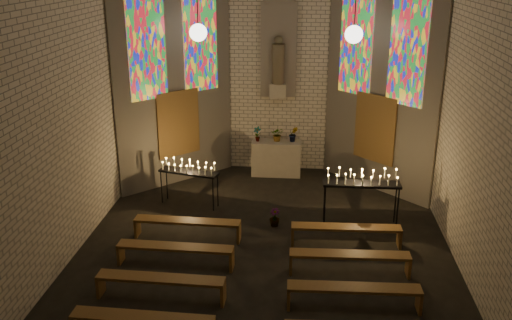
# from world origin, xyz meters

# --- Properties ---
(floor) EXTENTS (12.00, 12.00, 0.00)m
(floor) POSITION_xyz_m (0.00, 0.00, 0.00)
(floor) COLOR black
(floor) RESTS_ON ground
(room) EXTENTS (8.22, 12.43, 7.00)m
(room) POSITION_xyz_m (-0.00, 3.37, 3.72)
(room) COLOR beige
(room) RESTS_ON ground
(altar) EXTENTS (1.40, 0.60, 1.00)m
(altar) POSITION_xyz_m (0.00, 5.45, 0.50)
(altar) COLOR #ABA18B
(altar) RESTS_ON ground
(flower_vase_left) EXTENTS (0.27, 0.23, 0.43)m
(flower_vase_left) POSITION_xyz_m (-0.55, 5.42, 1.21)
(flower_vase_left) COLOR #4C723F
(flower_vase_left) RESTS_ON altar
(flower_vase_center) EXTENTS (0.38, 0.33, 0.41)m
(flower_vase_center) POSITION_xyz_m (0.02, 5.48, 1.20)
(flower_vase_center) COLOR #4C723F
(flower_vase_center) RESTS_ON altar
(flower_vase_right) EXTENTS (0.28, 0.24, 0.45)m
(flower_vase_right) POSITION_xyz_m (0.47, 5.48, 1.22)
(flower_vase_right) COLOR #4C723F
(flower_vase_right) RESTS_ON altar
(aisle_flower_pot) EXTENTS (0.31, 0.31, 0.43)m
(aisle_flower_pot) POSITION_xyz_m (0.15, 2.10, 0.21)
(aisle_flower_pot) COLOR #4C723F
(aisle_flower_pot) RESTS_ON ground
(votive_stand_left) EXTENTS (1.57, 0.74, 1.12)m
(votive_stand_left) POSITION_xyz_m (-2.07, 3.12, 0.96)
(votive_stand_left) COLOR black
(votive_stand_left) RESTS_ON ground
(votive_stand_right) EXTENTS (1.79, 0.45, 1.31)m
(votive_stand_right) POSITION_xyz_m (2.14, 2.37, 1.12)
(votive_stand_right) COLOR black
(votive_stand_right) RESTS_ON ground
(pew_left_0) EXTENTS (2.39, 0.40, 0.46)m
(pew_left_0) POSITION_xyz_m (-1.75, 1.29, 0.37)
(pew_left_0) COLOR brown
(pew_left_0) RESTS_ON ground
(pew_right_0) EXTENTS (2.39, 0.40, 0.46)m
(pew_right_0) POSITION_xyz_m (1.75, 1.29, 0.37)
(pew_right_0) COLOR brown
(pew_right_0) RESTS_ON ground
(pew_left_1) EXTENTS (2.39, 0.40, 0.46)m
(pew_left_1) POSITION_xyz_m (-1.75, 0.09, 0.37)
(pew_left_1) COLOR brown
(pew_left_1) RESTS_ON ground
(pew_right_1) EXTENTS (2.39, 0.40, 0.46)m
(pew_right_1) POSITION_xyz_m (1.75, 0.09, 0.37)
(pew_right_1) COLOR brown
(pew_right_1) RESTS_ON ground
(pew_left_2) EXTENTS (2.39, 0.40, 0.46)m
(pew_left_2) POSITION_xyz_m (-1.75, -1.11, 0.37)
(pew_left_2) COLOR brown
(pew_left_2) RESTS_ON ground
(pew_right_2) EXTENTS (2.39, 0.40, 0.46)m
(pew_right_2) POSITION_xyz_m (1.75, -1.11, 0.37)
(pew_right_2) COLOR brown
(pew_right_2) RESTS_ON ground
(pew_left_3) EXTENTS (2.39, 0.40, 0.46)m
(pew_left_3) POSITION_xyz_m (-1.75, -2.31, 0.37)
(pew_left_3) COLOR brown
(pew_left_3) RESTS_ON ground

